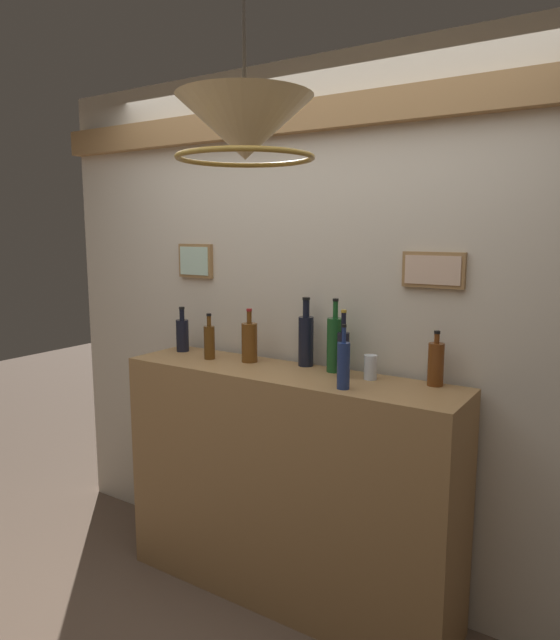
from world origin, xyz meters
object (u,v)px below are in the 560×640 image
object	(u,v)px
liquor_bottle_tequila	(306,339)
liquor_bottle_vodka	(249,342)
liquor_bottle_scotch	(343,364)
liquor_bottle_bourbon	(182,334)
liquor_bottle_whiskey	(343,352)
glass_tumbler_rocks	(370,367)
liquor_bottle_vermouth	(209,341)
pendant_lamp	(245,131)
liquor_bottle_port	(436,364)
liquor_bottle_mezcal	(335,344)

from	to	relation	value
liquor_bottle_tequila	liquor_bottle_vodka	distance (m)	0.29
liquor_bottle_scotch	liquor_bottle_bourbon	bearing A→B (deg)	169.79
liquor_bottle_whiskey	glass_tumbler_rocks	bearing A→B (deg)	17.43
liquor_bottle_tequila	liquor_bottle_whiskey	size ratio (longest dim) A/B	1.10
liquor_bottle_vermouth	glass_tumbler_rocks	size ratio (longest dim) A/B	2.16
liquor_bottle_vodka	glass_tumbler_rocks	size ratio (longest dim) A/B	2.47
glass_tumbler_rocks	pendant_lamp	world-z (taller)	pendant_lamp
liquor_bottle_bourbon	glass_tumbler_rocks	distance (m)	1.10
liquor_bottle_whiskey	pendant_lamp	xyz separation A→B (m)	(0.08, -0.82, 0.83)
liquor_bottle_port	pendant_lamp	bearing A→B (deg)	-108.85
liquor_bottle_port	liquor_bottle_whiskey	world-z (taller)	liquor_bottle_whiskey
liquor_bottle_port	liquor_bottle_vodka	bearing A→B (deg)	-175.58
liquor_bottle_scotch	liquor_bottle_port	xyz separation A→B (m)	(0.30, 0.26, -0.01)
liquor_bottle_scotch	liquor_bottle_vermouth	size ratio (longest dim) A/B	1.16
liquor_bottle_vodka	glass_tumbler_rocks	xyz separation A→B (m)	(0.65, 0.02, -0.05)
liquor_bottle_mezcal	liquor_bottle_port	xyz separation A→B (m)	(0.47, 0.02, -0.04)
liquor_bottle_vermouth	pendant_lamp	bearing A→B (deg)	-43.85
glass_tumbler_rocks	pendant_lamp	size ratio (longest dim) A/B	0.20
glass_tumbler_rocks	pendant_lamp	xyz separation A→B (m)	(-0.04, -0.86, 0.89)
liquor_bottle_bourbon	liquor_bottle_mezcal	bearing A→B (deg)	2.95
liquor_bottle_port	pendant_lamp	world-z (taller)	pendant_lamp
liquor_bottle_bourbon	glass_tumbler_rocks	size ratio (longest dim) A/B	2.23
liquor_bottle_scotch	glass_tumbler_rocks	world-z (taller)	liquor_bottle_scotch
liquor_bottle_whiskey	pendant_lamp	bearing A→B (deg)	-84.64
liquor_bottle_vermouth	pendant_lamp	size ratio (longest dim) A/B	0.44
liquor_bottle_vermouth	pendant_lamp	xyz separation A→B (m)	(0.81, -0.78, 0.85)
liquor_bottle_mezcal	pendant_lamp	bearing A→B (deg)	-80.09
liquor_bottle_tequila	pendant_lamp	bearing A→B (deg)	-70.40
glass_tumbler_rocks	pendant_lamp	bearing A→B (deg)	-92.64
liquor_bottle_tequila	liquor_bottle_vodka	bearing A→B (deg)	-163.62
liquor_bottle_mezcal	liquor_bottle_bourbon	world-z (taller)	liquor_bottle_mezcal
liquor_bottle_scotch	liquor_bottle_vermouth	distance (m)	0.83
liquor_bottle_whiskey	liquor_bottle_vermouth	xyz separation A→B (m)	(-0.74, -0.04, -0.02)
liquor_bottle_bourbon	liquor_bottle_vermouth	size ratio (longest dim) A/B	1.03
liquor_bottle_whiskey	liquor_bottle_vermouth	bearing A→B (deg)	-176.95
liquor_bottle_port	liquor_bottle_bourbon	size ratio (longest dim) A/B	0.97
liquor_bottle_scotch	liquor_bottle_tequila	distance (m)	0.43
pendant_lamp	liquor_bottle_vermouth	bearing A→B (deg)	136.15
liquor_bottle_vermouth	pendant_lamp	distance (m)	1.41
liquor_bottle_vermouth	liquor_bottle_tequila	bearing A→B (deg)	16.27
glass_tumbler_rocks	liquor_bottle_tequila	bearing A→B (deg)	169.89
liquor_bottle_port	liquor_bottle_vermouth	bearing A→B (deg)	-173.36
liquor_bottle_port	glass_tumbler_rocks	world-z (taller)	liquor_bottle_port
liquor_bottle_port	liquor_bottle_vodka	world-z (taller)	liquor_bottle_vodka
liquor_bottle_vodka	pendant_lamp	world-z (taller)	pendant_lamp
liquor_bottle_tequila	liquor_bottle_vodka	world-z (taller)	liquor_bottle_tequila
liquor_bottle_vermouth	liquor_bottle_bourbon	bearing A→B (deg)	164.83
liquor_bottle_port	liquor_bottle_tequila	bearing A→B (deg)	179.05
liquor_bottle_vodka	liquor_bottle_vermouth	size ratio (longest dim) A/B	1.14
liquor_bottle_whiskey	liquor_bottle_port	bearing A→B (deg)	13.28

